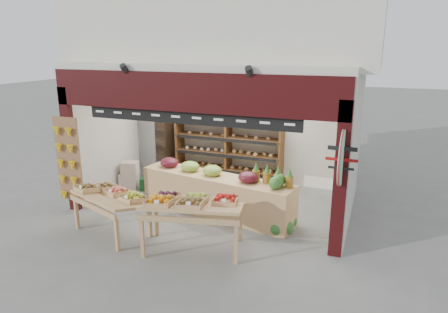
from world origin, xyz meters
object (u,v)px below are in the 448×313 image
Objects in this scene: back_shelving at (228,141)px; display_table_left at (110,195)px; display_table_right at (189,204)px; mid_counter at (216,193)px; cardboard_stack at (139,178)px; refrigerator at (155,140)px; watermelon_pile at (278,221)px.

back_shelving is 3.76m from display_table_left.
back_shelving reaches higher than display_table_right.
back_shelving reaches higher than mid_counter.
back_shelving is 0.83× the size of mid_counter.
display_table_left reaches higher than cardboard_stack.
refrigerator is 1.32m from cardboard_stack.
display_table_left is (0.85, -2.25, 0.47)m from cardboard_stack.
mid_counter is (0.54, -2.16, -0.61)m from back_shelving.
watermelon_pile is at bearing 21.18° from display_table_left.
refrigerator is at bearing 128.44° from display_table_right.
cardboard_stack is at bearing -63.35° from refrigerator.
refrigerator reaches higher than display_table_right.
display_table_right is at bearing -33.47° from refrigerator.
display_table_right is at bearing -42.43° from cardboard_stack.
back_shelving is 3.25m from watermelon_pile.
mid_counter is 1.57m from display_table_right.
watermelon_pile is (1.95, -2.44, -0.90)m from back_shelving.
refrigerator is at bearing 98.56° from cardboard_stack.
back_shelving is 2.73× the size of cardboard_stack.
watermelon_pile is at bearing -51.28° from back_shelving.
mid_counter is 2.14m from display_table_left.
back_shelving is 3.75m from display_table_right.
cardboard_stack is 0.30× the size of mid_counter.
refrigerator is 2.84× the size of watermelon_pile.
mid_counter is at bearing -75.98° from back_shelving.
mid_counter is 2.08× the size of display_table_left.
display_table_right reaches higher than cardboard_stack.
refrigerator reaches higher than cardboard_stack.
watermelon_pile is at bearing -10.60° from refrigerator.
mid_counter reaches higher than display_table_left.
display_table_right is (0.14, -1.52, 0.37)m from mid_counter.
cardboard_stack is at bearing 161.34° from mid_counter.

